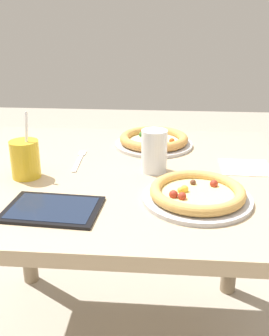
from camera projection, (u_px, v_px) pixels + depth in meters
dining_table at (115, 203)px, 1.32m from camera, size 1.11×0.95×0.75m
pizza_near at (197, 194)px, 1.07m from camera, size 0.30×0.30×0.04m
pizza_far at (154, 141)px, 1.50m from camera, size 0.29×0.29×0.05m
drink_cup_colored at (25, 159)px, 1.21m from camera, size 0.09×0.09×0.20m
water_cup_clear at (154, 151)px, 1.25m from camera, size 0.08×0.08×0.14m
paper_napkin at (245, 167)px, 1.30m from camera, size 0.16×0.14×0.00m
fork at (79, 160)px, 1.36m from camera, size 0.03×0.20×0.00m
tablet at (53, 209)px, 1.02m from camera, size 0.25×0.19×0.01m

